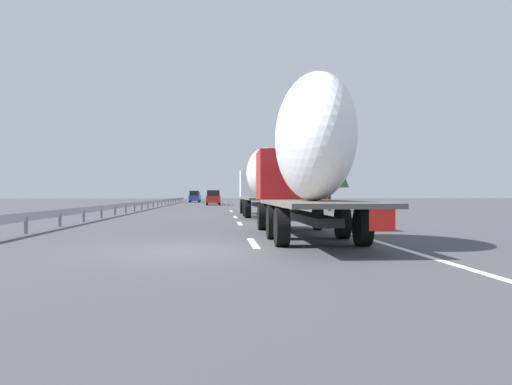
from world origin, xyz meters
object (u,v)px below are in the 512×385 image
Objects in this scene: car_black_suv at (196,196)px; car_blue_sedan at (194,197)px; truck_trailing at (308,153)px; car_white_van at (213,197)px; truck_lead at (263,178)px; car_red_compact at (213,198)px; road_sign at (274,185)px.

car_blue_sedan is (-15.76, -0.43, 0.03)m from car_black_suv.
car_white_van is at bearing 3.51° from truck_trailing.
truck_trailing is 2.83× the size of car_black_suv.
car_blue_sedan is at bearing 6.92° from truck_lead.
truck_trailing is 2.85× the size of car_white_van.
car_black_suv is 0.98× the size of car_blue_sedan.
truck_trailing is at bearing -175.33° from car_black_suv.
car_black_suv reaches higher than car_white_van.
car_blue_sedan is at bearing 5.32° from truck_trailing.
car_red_compact is 12.58m from road_sign.
road_sign reaches higher than car_white_van.
truck_lead is at bearing 172.54° from road_sign.
car_blue_sedan is 1.03× the size of car_white_van.
car_blue_sedan is at bearing 16.66° from road_sign.
truck_lead is 34.49m from car_red_compact.
car_blue_sedan reaches higher than car_white_van.
car_blue_sedan reaches higher than car_black_suv.
car_black_suv is at bearing 5.77° from truck_lead.
car_black_suv is at bearing 11.99° from road_sign.
truck_lead reaches higher than car_black_suv.
car_red_compact is at bearing -178.67° from car_white_van.
car_blue_sedan is 14.28m from car_white_van.
road_sign is (23.67, -3.10, -0.04)m from truck_lead.
road_sign is (41.02, -3.10, -0.32)m from truck_trailing.
road_sign reaches higher than car_red_compact.
car_blue_sedan is at bearing 8.51° from car_red_compact.
car_white_van is (-13.91, -3.23, -0.03)m from car_blue_sedan.
truck_trailing reaches higher than road_sign.
car_white_van is (43.35, 3.72, -1.46)m from truck_lead.
truck_trailing is at bearing -176.11° from car_red_compact.
car_black_suv is 38.94m from car_red_compact.
car_black_suv is (90.37, 7.38, -1.73)m from truck_trailing.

